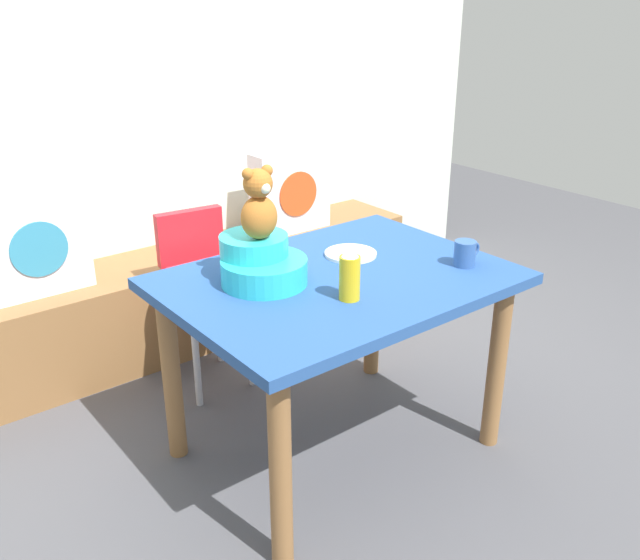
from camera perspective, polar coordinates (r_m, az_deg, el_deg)
The scene contains 12 objects.
ground_plane at distance 2.83m, azimuth 1.29°, elevation -13.59°, with size 8.00×8.00×0.00m, color #4C4C51.
back_wall at distance 3.54m, azimuth -14.35°, elevation 16.08°, with size 4.40×0.10×2.60m, color silver.
window_bench at distance 3.59m, azimuth -10.87°, elevation -1.38°, with size 2.60×0.44×0.46m, color olive.
pillow_floral_left at distance 3.18m, azimuth -22.56°, elevation 2.71°, with size 0.44×0.15×0.44m.
pillow_floral_right at distance 3.73m, azimuth -2.47°, elevation 7.35°, with size 0.44×0.15×0.44m.
dining_table at distance 2.51m, azimuth 1.42°, elevation -1.98°, with size 1.20×0.89×0.74m.
highchair at distance 3.06m, azimuth -9.63°, elevation 0.27°, with size 0.35×0.48×0.79m.
infant_seat_teal at distance 2.39m, azimuth -4.92°, elevation 1.45°, with size 0.30×0.33×0.16m.
teddy_bear at distance 2.33m, azimuth -5.08°, elevation 6.17°, with size 0.13×0.12×0.25m.
ketchup_bottle at distance 2.25m, azimuth 2.47°, elevation 0.45°, with size 0.07×0.07×0.18m.
coffee_mug at distance 2.59m, azimuth 11.91°, elevation 2.18°, with size 0.12×0.08×0.09m.
dinner_plate_near at distance 2.65m, azimuth 2.54°, elevation 2.18°, with size 0.20×0.20×0.01m, color white.
Camera 1 is at (-1.45, -1.74, 1.69)m, focal length 38.75 mm.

